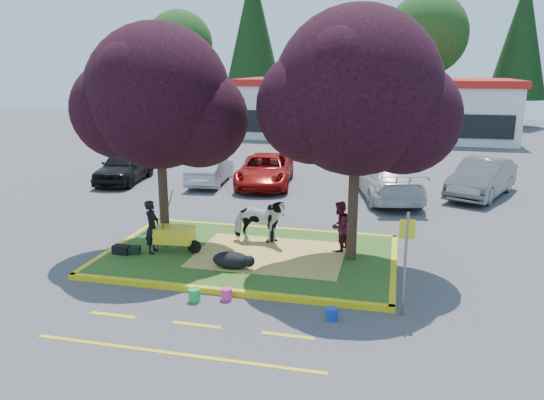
% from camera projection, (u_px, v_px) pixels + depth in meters
% --- Properties ---
extents(ground, '(90.00, 90.00, 0.00)m').
position_uv_depth(ground, '(250.00, 258.00, 15.37)').
color(ground, '#424244').
rests_on(ground, ground).
extents(median_island, '(8.00, 5.00, 0.15)m').
position_uv_depth(median_island, '(250.00, 255.00, 15.35)').
color(median_island, '#285119').
rests_on(median_island, ground).
extents(curb_near, '(8.30, 0.16, 0.15)m').
position_uv_depth(curb_near, '(221.00, 291.00, 12.92)').
color(curb_near, yellow).
rests_on(curb_near, ground).
extents(curb_far, '(8.30, 0.16, 0.15)m').
position_uv_depth(curb_far, '(270.00, 229.00, 17.78)').
color(curb_far, yellow).
rests_on(curb_far, ground).
extents(curb_left, '(0.16, 5.30, 0.15)m').
position_uv_depth(curb_left, '(122.00, 245.00, 16.27)').
color(curb_left, yellow).
rests_on(curb_left, ground).
extents(curb_right, '(0.16, 5.30, 0.15)m').
position_uv_depth(curb_right, '(394.00, 268.00, 14.44)').
color(curb_right, yellow).
rests_on(curb_right, ground).
extents(straw_bedding, '(4.20, 3.00, 0.01)m').
position_uv_depth(straw_bedding, '(270.00, 254.00, 15.20)').
color(straw_bedding, '#E4C45E').
rests_on(straw_bedding, median_island).
extents(tree_purple_left, '(5.06, 4.20, 6.51)m').
position_uv_depth(tree_purple_left, '(159.00, 103.00, 15.27)').
color(tree_purple_left, black).
rests_on(tree_purple_left, median_island).
extents(tree_purple_right, '(5.30, 4.40, 6.82)m').
position_uv_depth(tree_purple_right, '(358.00, 100.00, 13.75)').
color(tree_purple_right, black).
rests_on(tree_purple_right, median_island).
extents(fire_lane_stripe_a, '(1.10, 0.12, 0.01)m').
position_uv_depth(fire_lane_stripe_a, '(113.00, 315.00, 11.86)').
color(fire_lane_stripe_a, yellow).
rests_on(fire_lane_stripe_a, ground).
extents(fire_lane_stripe_b, '(1.10, 0.12, 0.01)m').
position_uv_depth(fire_lane_stripe_b, '(197.00, 325.00, 11.41)').
color(fire_lane_stripe_b, yellow).
rests_on(fire_lane_stripe_b, ground).
extents(fire_lane_stripe_c, '(1.10, 0.12, 0.01)m').
position_uv_depth(fire_lane_stripe_c, '(288.00, 335.00, 10.96)').
color(fire_lane_stripe_c, yellow).
rests_on(fire_lane_stripe_c, ground).
extents(fire_lane_long, '(6.00, 0.10, 0.01)m').
position_uv_depth(fire_lane_long, '(174.00, 353.00, 10.28)').
color(fire_lane_long, yellow).
rests_on(fire_lane_long, ground).
extents(retail_building, '(20.40, 8.40, 4.40)m').
position_uv_depth(retail_building, '(373.00, 107.00, 40.73)').
color(retail_building, silver).
rests_on(retail_building, ground).
extents(treeline, '(46.58, 7.80, 14.63)m').
position_uv_depth(treeline, '(373.00, 39.00, 48.62)').
color(treeline, black).
rests_on(treeline, ground).
extents(cow, '(1.70, 0.88, 1.39)m').
position_uv_depth(cow, '(259.00, 221.00, 16.03)').
color(cow, white).
rests_on(cow, median_island).
extents(calf, '(1.18, 0.92, 0.45)m').
position_uv_depth(calf, '(231.00, 260.00, 14.15)').
color(calf, black).
rests_on(calf, median_island).
extents(handler, '(0.42, 0.60, 1.55)m').
position_uv_depth(handler, '(152.00, 227.00, 15.20)').
color(handler, black).
rests_on(handler, median_island).
extents(visitor_a, '(0.78, 0.88, 1.49)m').
position_uv_depth(visitor_a, '(339.00, 226.00, 15.33)').
color(visitor_a, '#46141D').
rests_on(visitor_a, median_island).
extents(visitor_b, '(0.30, 0.71, 1.20)m').
position_uv_depth(visitor_b, '(271.00, 223.00, 16.13)').
color(visitor_b, black).
rests_on(visitor_b, median_island).
extents(wheelbarrow, '(1.98, 0.75, 0.74)m').
position_uv_depth(wheelbarrow, '(175.00, 235.00, 15.31)').
color(wheelbarrow, black).
rests_on(wheelbarrow, median_island).
extents(gear_bag_dark, '(0.52, 0.32, 0.25)m').
position_uv_depth(gear_bag_dark, '(122.00, 250.00, 15.24)').
color(gear_bag_dark, black).
rests_on(gear_bag_dark, median_island).
extents(gear_bag_green, '(0.48, 0.37, 0.23)m').
position_uv_depth(gear_bag_green, '(133.00, 250.00, 15.24)').
color(gear_bag_green, black).
rests_on(gear_bag_green, median_island).
extents(sign_post, '(0.34, 0.06, 2.40)m').
position_uv_depth(sign_post, '(406.00, 253.00, 11.50)').
color(sign_post, slate).
rests_on(sign_post, ground).
extents(bucket_green, '(0.30, 0.30, 0.31)m').
position_uv_depth(bucket_green, '(194.00, 295.00, 12.53)').
color(bucket_green, green).
rests_on(bucket_green, ground).
extents(bucket_pink, '(0.34, 0.34, 0.29)m').
position_uv_depth(bucket_pink, '(226.00, 294.00, 12.61)').
color(bucket_pink, '#E6338D').
rests_on(bucket_pink, ground).
extents(bucket_blue, '(0.34, 0.34, 0.28)m').
position_uv_depth(bucket_blue, '(332.00, 314.00, 11.61)').
color(bucket_blue, '#1638B6').
rests_on(bucket_blue, ground).
extents(car_black, '(2.30, 4.61, 1.51)m').
position_uv_depth(car_black, '(125.00, 166.00, 25.21)').
color(car_black, black).
rests_on(car_black, ground).
extents(car_silver, '(1.86, 4.24, 1.36)m').
position_uv_depth(car_silver, '(210.00, 169.00, 24.79)').
color(car_silver, '#A8AAB0').
rests_on(car_silver, ground).
extents(car_red, '(3.02, 5.40, 1.43)m').
position_uv_depth(car_red, '(265.00, 170.00, 24.41)').
color(car_red, '#990F0C').
rests_on(car_red, ground).
extents(car_white, '(3.38, 5.72, 1.56)m').
position_uv_depth(car_white, '(388.00, 180.00, 21.97)').
color(car_white, silver).
rests_on(car_white, ground).
extents(car_grey, '(3.49, 5.07, 1.58)m').
position_uv_depth(car_grey, '(482.00, 178.00, 22.36)').
color(car_grey, '#55575D').
rests_on(car_grey, ground).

